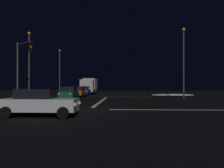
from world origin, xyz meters
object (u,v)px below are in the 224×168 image
Objects in this scene: sedan_green at (69,93)px; streetlamp_left_far at (60,68)px; sedan_white_crossing at (39,102)px; streetlamp_right_near at (184,58)px; sedan_blue at (84,91)px; box_truck at (89,85)px; sedan_orange at (78,92)px; streetlamp_left_near at (29,60)px; traffic_signal_nw at (22,60)px.

streetlamp_left_far is at bearing 107.98° from sedan_green.
streetlamp_right_near reaches higher than sedan_white_crossing.
streetlamp_right_near is at bearing -30.95° from sedan_blue.
sedan_green is 15.69m from streetlamp_right_near.
streetlamp_left_far is (-6.12, 0.33, 3.47)m from box_truck.
streetlamp_left_far reaches higher than sedan_orange.
sedan_blue is 0.52× the size of box_truck.
streetlamp_left_far is at bearing 130.65° from sedan_blue.
streetlamp_left_far is (0.00, 16.00, -0.04)m from streetlamp_left_near.
streetlamp_left_far is at bearing 103.02° from sedan_white_crossing.
box_truck is 7.04m from streetlamp_left_far.
sedan_green is 0.65× the size of traffic_signal_nw.
sedan_green is 0.48× the size of streetlamp_left_near.
sedan_orange is 1.00× the size of sedan_white_crossing.
streetlamp_right_near is (14.70, 3.03, 4.59)m from sedan_green.
sedan_orange is 15.10m from streetlamp_left_far.
streetlamp_left_near is 1.01× the size of streetlamp_left_far.
streetlamp_left_near reaches higher than sedan_orange.
streetlamp_left_near is at bearing 113.09° from sedan_white_crossing.
sedan_orange is at bearing 25.43° from streetlamp_left_near.
sedan_white_crossing is at bearing -84.93° from sedan_orange.
streetlamp_left_near reaches higher than box_truck.
sedan_orange is at bearing -90.15° from sedan_blue.
streetlamp_left_far is (-6.14, 13.08, 4.37)m from sedan_orange.
sedan_white_crossing is at bearing -86.76° from box_truck.
sedan_orange is 12.78m from box_truck.
sedan_blue is at bearing 149.05° from streetlamp_right_near.
sedan_blue is at bearing 90.10° from sedan_green.
sedan_green is 0.52× the size of box_truck.
box_truck is at bearing 90.09° from sedan_orange.
traffic_signal_nw is at bearing -162.08° from streetlamp_right_near.
streetlamp_right_near is (12.79, 18.96, 4.59)m from sedan_white_crossing.
sedan_blue is 0.48× the size of streetlamp_left_far.
streetlamp_left_near is 16.00m from streetlamp_left_far.
streetlamp_right_near is at bearing 55.99° from sedan_white_crossing.
streetlamp_left_far is at bearing 142.53° from streetlamp_right_near.
streetlamp_left_far is at bearing 90.00° from streetlamp_left_near.
sedan_white_crossing is (1.96, -34.63, -0.91)m from box_truck.
sedan_green is 20.48m from streetlamp_left_far.
streetlamp_right_near reaches higher than sedan_blue.
streetlamp_left_far reaches higher than sedan_white_crossing.
sedan_white_crossing is 36.15m from streetlamp_left_far.
streetlamp_right_near reaches higher than streetlamp_left_far.
box_truck is 0.88× the size of streetlamp_right_near.
sedan_white_crossing is at bearing -124.01° from streetlamp_right_near.
streetlamp_right_near reaches higher than traffic_signal_nw.
streetlamp_left_far is (-1.70, 22.20, 0.63)m from traffic_signal_nw.
streetlamp_left_far reaches higher than sedan_green.
sedan_orange is 0.46× the size of streetlamp_right_near.
sedan_blue is (-0.02, 11.86, 0.00)m from sedan_green.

